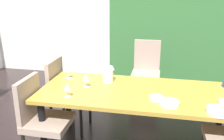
# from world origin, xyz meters

# --- Properties ---
(back_panel_interior) EXTENTS (2.65, 0.10, 2.87)m
(back_panel_interior) POSITION_xyz_m (-1.60, 2.58, 1.43)
(back_panel_interior) COLOR silver
(back_panel_interior) RESTS_ON ground_plane
(garden_window_panel) EXTENTS (3.21, 0.10, 2.87)m
(garden_window_panel) POSITION_xyz_m (1.32, 2.58, 1.43)
(garden_window_panel) COLOR #376F36
(garden_window_panel) RESTS_ON ground_plane
(dining_table) EXTENTS (2.06, 0.91, 0.74)m
(dining_table) POSITION_xyz_m (0.56, -0.01, 0.66)
(dining_table) COLOR gold
(dining_table) RESTS_ON ground_plane
(chair_left_far) EXTENTS (0.44, 0.44, 0.93)m
(chair_left_far) POSITION_xyz_m (-0.39, 0.31, 0.52)
(chair_left_far) COLOR tan
(chair_left_far) RESTS_ON ground_plane
(chair_left_near) EXTENTS (0.44, 0.44, 0.92)m
(chair_left_near) POSITION_xyz_m (-0.39, -0.33, 0.52)
(chair_left_near) COLOR tan
(chair_left_near) RESTS_ON ground_plane
(chair_head_far) EXTENTS (0.44, 0.45, 0.98)m
(chair_head_far) POSITION_xyz_m (0.56, 1.42, 0.54)
(chair_head_far) COLOR tan
(chair_head_far) RESTS_ON ground_plane
(wine_glass_front) EXTENTS (0.07, 0.07, 0.14)m
(wine_glass_front) POSITION_xyz_m (-0.10, -0.30, 0.84)
(wine_glass_front) COLOR silver
(wine_glass_front) RESTS_ON dining_table
(wine_glass_right) EXTENTS (0.07, 0.07, 0.15)m
(wine_glass_right) POSITION_xyz_m (-0.00, -0.01, 0.84)
(wine_glass_right) COLOR silver
(wine_glass_right) RESTS_ON dining_table
(wine_glass_north) EXTENTS (0.06, 0.06, 0.17)m
(wine_glass_north) POSITION_xyz_m (-0.29, 0.21, 0.86)
(wine_glass_north) COLOR silver
(wine_glass_north) RESTS_ON dining_table
(serving_bowl_west) EXTENTS (0.20, 0.20, 0.04)m
(serving_bowl_west) POSITION_xyz_m (1.29, -0.37, 0.76)
(serving_bowl_west) COLOR white
(serving_bowl_west) RESTS_ON dining_table
(serving_bowl_east) EXTENTS (0.13, 0.13, 0.04)m
(serving_bowl_east) POSITION_xyz_m (0.76, -0.20, 0.76)
(serving_bowl_east) COLOR silver
(serving_bowl_east) RESTS_ON dining_table
(serving_bowl_near_window) EXTENTS (0.19, 0.19, 0.04)m
(serving_bowl_near_window) POSITION_xyz_m (0.88, -0.29, 0.76)
(serving_bowl_near_window) COLOR silver
(serving_bowl_near_window) RESTS_ON dining_table
(cup_rear) EXTENTS (0.07, 0.07, 0.07)m
(cup_rear) POSITION_xyz_m (1.34, -0.23, 0.78)
(cup_rear) COLOR beige
(cup_rear) RESTS_ON dining_table
(pitcher_near_shelf) EXTENTS (0.14, 0.12, 0.18)m
(pitcher_near_shelf) POSITION_xyz_m (0.20, 0.19, 0.83)
(pitcher_near_shelf) COLOR white
(pitcher_near_shelf) RESTS_ON dining_table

